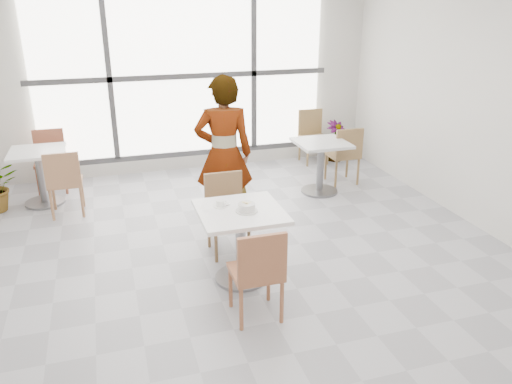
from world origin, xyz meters
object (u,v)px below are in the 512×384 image
object	(u,v)px
person	(224,154)
bg_chair_left_near	(64,179)
oatmeal_bowl	(247,207)
bg_chair_right_far	(312,132)
coffee_cup	(220,204)
bg_table_right	(321,160)
bg_chair_left_far	(50,156)
bg_chair_right_near	(345,152)
bg_table_left	(40,169)
main_table	(241,231)
chair_near	(258,269)
plant_right	(335,141)
chair_far	(226,207)

from	to	relation	value
person	bg_chair_left_near	xyz separation A→B (m)	(-1.85, 0.90, -0.42)
oatmeal_bowl	bg_chair_right_far	distance (m)	4.04
coffee_cup	bg_table_right	world-z (taller)	coffee_cup
bg_chair_left_near	bg_chair_left_far	bearing A→B (deg)	-77.77
bg_chair_right_near	bg_chair_right_far	size ratio (longest dim) A/B	1.00
bg_table_right	bg_chair_left_near	bearing A→B (deg)	177.20
bg_chair_left_far	bg_chair_right_near	bearing A→B (deg)	-14.26
oatmeal_bowl	bg_table_left	world-z (taller)	oatmeal_bowl
main_table	bg_chair_left_far	size ratio (longest dim) A/B	0.92
main_table	bg_chair_left_near	xyz separation A→B (m)	(-1.71, 2.14, -0.02)
bg_chair_left_near	bg_chair_right_far	size ratio (longest dim) A/B	1.00
coffee_cup	bg_table_left	bearing A→B (deg)	126.33
chair_near	plant_right	distance (m)	4.78
chair_far	bg_chair_left_near	size ratio (longest dim) A/B	1.00
main_table	person	size ratio (longest dim) A/B	0.43
bg_chair_left_near	oatmeal_bowl	bearing A→B (deg)	128.64
oatmeal_bowl	bg_chair_left_far	size ratio (longest dim) A/B	0.24
coffee_cup	bg_chair_left_far	bearing A→B (deg)	119.88
bg_table_left	bg_table_right	distance (m)	3.82
coffee_cup	bg_chair_right_near	size ratio (longest dim) A/B	0.18
bg_table_right	bg_chair_left_near	size ratio (longest dim) A/B	0.86
bg_table_right	bg_chair_left_far	bearing A→B (deg)	161.08
main_table	person	world-z (taller)	person
bg_chair_right_near	chair_far	bearing A→B (deg)	34.70
main_table	bg_chair_right_near	world-z (taller)	bg_chair_right_near
chair_far	person	bearing A→B (deg)	77.78
bg_table_right	bg_chair_left_near	world-z (taller)	bg_chair_left_near
bg_chair_left_far	plant_right	size ratio (longest dim) A/B	1.29
bg_chair_left_far	bg_chair_left_near	bearing A→B (deg)	-77.77
chair_near	oatmeal_bowl	world-z (taller)	chair_near
oatmeal_bowl	person	bearing A→B (deg)	85.72
oatmeal_bowl	bg_table_left	size ratio (longest dim) A/B	0.28
bg_table_right	bg_chair_left_near	distance (m)	3.43
coffee_cup	plant_right	bearing A→B (deg)	49.12
main_table	coffee_cup	size ratio (longest dim) A/B	5.03
person	bg_chair_right_near	xyz separation A→B (m)	(2.05, 0.93, -0.42)
bg_table_right	person	bearing A→B (deg)	-155.07
coffee_cup	bg_table_right	size ratio (longest dim) A/B	0.21
chair_near	coffee_cup	size ratio (longest dim) A/B	5.47
main_table	bg_chair_left_far	xyz separation A→B (m)	(-1.94, 3.23, -0.02)
person	main_table	bearing A→B (deg)	93.08
chair_near	oatmeal_bowl	distance (m)	0.72
person	bg_chair_right_far	size ratio (longest dim) A/B	2.12
person	plant_right	xyz separation A→B (m)	(2.43, 2.05, -0.59)
bg_chair_right_far	coffee_cup	bearing A→B (deg)	-125.84
coffee_cup	chair_far	bearing A→B (deg)	71.25
coffee_cup	plant_right	distance (m)	4.21
coffee_cup	person	size ratio (longest dim) A/B	0.09
oatmeal_bowl	bg_chair_right_far	world-z (taller)	bg_chair_right_far
bg_table_right	chair_far	bearing A→B (deg)	-142.38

